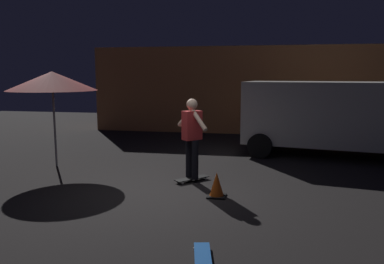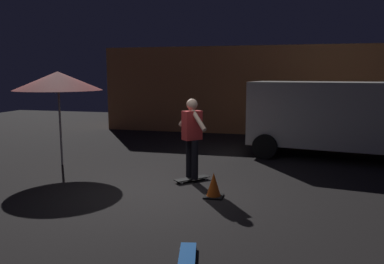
# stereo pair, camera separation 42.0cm
# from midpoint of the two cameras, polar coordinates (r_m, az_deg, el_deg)

# --- Properties ---
(ground_plane) EXTENTS (28.00, 28.00, 0.00)m
(ground_plane) POSITION_cam_midpoint_polar(r_m,az_deg,el_deg) (7.36, -6.14, -9.11)
(ground_plane) COLOR black
(low_building) EXTENTS (11.69, 3.15, 3.27)m
(low_building) POSITION_cam_midpoint_polar(r_m,az_deg,el_deg) (15.87, 7.30, 6.39)
(low_building) COLOR #C67A47
(low_building) RESTS_ON ground_plane
(parked_van) EXTENTS (4.85, 2.85, 2.03)m
(parked_van) POSITION_cam_midpoint_polar(r_m,az_deg,el_deg) (11.06, 19.05, 2.58)
(parked_van) COLOR silver
(parked_van) RESTS_ON ground_plane
(patio_umbrella) EXTENTS (2.10, 2.10, 2.30)m
(patio_umbrella) POSITION_cam_midpoint_polar(r_m,az_deg,el_deg) (9.77, -21.31, 7.09)
(patio_umbrella) COLOR slate
(patio_umbrella) RESTS_ON ground_plane
(skateboard_ridden) EXTENTS (0.68, 0.70, 0.07)m
(skateboard_ridden) POSITION_cam_midpoint_polar(r_m,az_deg,el_deg) (8.11, -1.50, -6.97)
(skateboard_ridden) COLOR black
(skateboard_ridden) RESTS_ON ground_plane
(skateboard_spare) EXTENTS (0.35, 0.80, 0.07)m
(skateboard_spare) POSITION_cam_midpoint_polar(r_m,az_deg,el_deg) (4.82, -1.01, -18.27)
(skateboard_spare) COLOR #1959B2
(skateboard_spare) RESTS_ON ground_plane
(skater) EXTENTS (0.77, 0.74, 1.67)m
(skater) POSITION_cam_midpoint_polar(r_m,az_deg,el_deg) (7.90, -1.52, -0.10)
(skater) COLOR black
(skater) RESTS_ON skateboard_ridden
(traffic_cone) EXTENTS (0.34, 0.34, 0.46)m
(traffic_cone) POSITION_cam_midpoint_polar(r_m,az_deg,el_deg) (7.07, 1.98, -8.02)
(traffic_cone) COLOR black
(traffic_cone) RESTS_ON ground_plane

